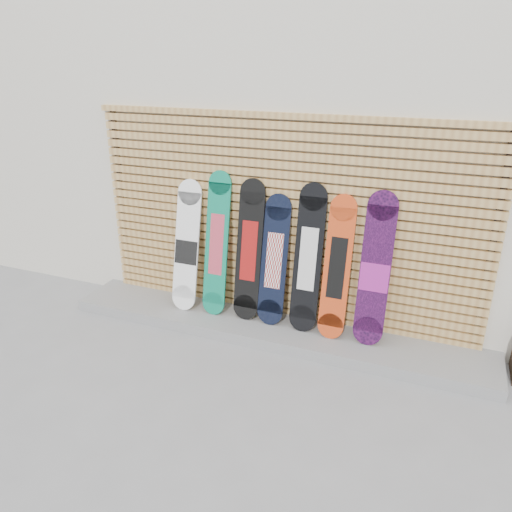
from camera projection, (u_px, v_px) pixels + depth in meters
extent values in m
plane|color=gray|center=(262.00, 370.00, 4.79)|extent=(80.00, 80.00, 0.00)
cube|color=beige|center=(386.00, 132.00, 6.94)|extent=(12.00, 5.00, 3.60)
cube|color=gray|center=(272.00, 328.00, 5.40)|extent=(4.60, 0.70, 0.12)
cube|color=#B3864A|center=(280.00, 310.00, 5.62)|extent=(4.20, 0.05, 0.08)
cube|color=#B3864A|center=(281.00, 303.00, 5.58)|extent=(4.20, 0.05, 0.08)
cube|color=#B3864A|center=(281.00, 295.00, 5.55)|extent=(4.20, 0.05, 0.07)
cube|color=#B3864A|center=(281.00, 287.00, 5.51)|extent=(4.20, 0.05, 0.07)
cube|color=#B3864A|center=(281.00, 279.00, 5.47)|extent=(4.20, 0.05, 0.07)
cube|color=#B3864A|center=(281.00, 271.00, 5.44)|extent=(4.20, 0.05, 0.07)
cube|color=#B3864A|center=(281.00, 263.00, 5.40)|extent=(4.20, 0.05, 0.07)
cube|color=#B3864A|center=(282.00, 254.00, 5.36)|extent=(4.20, 0.05, 0.07)
cube|color=#B3864A|center=(282.00, 246.00, 5.33)|extent=(4.20, 0.05, 0.07)
cube|color=#B3864A|center=(282.00, 238.00, 5.29)|extent=(4.20, 0.05, 0.08)
cube|color=#B3864A|center=(282.00, 229.00, 5.25)|extent=(4.20, 0.05, 0.08)
cube|color=#B3864A|center=(282.00, 220.00, 5.22)|extent=(4.20, 0.05, 0.08)
cube|color=#B3864A|center=(283.00, 211.00, 5.18)|extent=(4.20, 0.05, 0.08)
cube|color=#B3864A|center=(283.00, 202.00, 5.14)|extent=(4.20, 0.05, 0.08)
cube|color=#B3864A|center=(283.00, 193.00, 5.11)|extent=(4.20, 0.05, 0.08)
cube|color=#B3864A|center=(283.00, 184.00, 5.07)|extent=(4.20, 0.05, 0.08)
cube|color=#B3864A|center=(283.00, 174.00, 5.03)|extent=(4.20, 0.05, 0.08)
cube|color=#B3864A|center=(283.00, 165.00, 5.00)|extent=(4.20, 0.05, 0.08)
cube|color=#B3864A|center=(284.00, 155.00, 4.96)|extent=(4.20, 0.05, 0.08)
cube|color=#B3864A|center=(284.00, 145.00, 4.92)|extent=(4.20, 0.05, 0.08)
cube|color=#B3864A|center=(284.00, 135.00, 4.89)|extent=(4.20, 0.05, 0.08)
cube|color=#B3864A|center=(284.00, 125.00, 4.85)|extent=(4.20, 0.05, 0.08)
cube|color=black|center=(123.00, 207.00, 5.96)|extent=(0.06, 0.04, 2.23)
cube|color=black|center=(491.00, 254.00, 4.58)|extent=(0.06, 0.04, 2.23)
cube|color=#B3864A|center=(285.00, 116.00, 4.82)|extent=(4.26, 0.07, 0.06)
cube|color=white|center=(187.00, 246.00, 5.54)|extent=(0.29, 0.29, 1.16)
cylinder|color=white|center=(184.00, 297.00, 5.64)|extent=(0.29, 0.09, 0.29)
cylinder|color=white|center=(190.00, 192.00, 5.44)|extent=(0.29, 0.09, 0.29)
cube|color=black|center=(186.00, 252.00, 5.55)|extent=(0.27, 0.09, 0.26)
cube|color=#0C7A5B|center=(217.00, 244.00, 5.40)|extent=(0.26, 0.28, 1.31)
cylinder|color=#0C7A5B|center=(213.00, 303.00, 5.54)|extent=(0.26, 0.07, 0.26)
cylinder|color=#0C7A5B|center=(220.00, 183.00, 5.27)|extent=(0.26, 0.07, 0.26)
cube|color=#D34A5D|center=(217.00, 244.00, 5.40)|extent=(0.16, 0.15, 0.66)
cube|color=black|center=(249.00, 251.00, 5.30)|extent=(0.28, 0.25, 1.24)
cylinder|color=black|center=(245.00, 307.00, 5.43)|extent=(0.28, 0.07, 0.28)
cylinder|color=black|center=(253.00, 192.00, 5.16)|extent=(0.28, 0.07, 0.28)
cube|color=maroon|center=(249.00, 251.00, 5.30)|extent=(0.18, 0.14, 0.64)
cube|color=black|center=(274.00, 261.00, 5.22)|extent=(0.28, 0.25, 1.11)
cylinder|color=black|center=(270.00, 312.00, 5.33)|extent=(0.28, 0.08, 0.28)
cylinder|color=black|center=(279.00, 207.00, 5.11)|extent=(0.28, 0.08, 0.28)
cube|color=white|center=(274.00, 261.00, 5.22)|extent=(0.17, 0.14, 0.58)
cube|color=black|center=(308.00, 259.00, 5.07)|extent=(0.29, 0.26, 1.25)
cylinder|color=black|center=(302.00, 318.00, 5.20)|extent=(0.29, 0.07, 0.29)
cylinder|color=black|center=(314.00, 197.00, 4.93)|extent=(0.29, 0.07, 0.29)
cube|color=silver|center=(308.00, 259.00, 5.07)|extent=(0.18, 0.15, 0.65)
cube|color=red|center=(337.00, 268.00, 4.96)|extent=(0.27, 0.28, 1.19)
cylinder|color=red|center=(331.00, 326.00, 5.08)|extent=(0.27, 0.08, 0.27)
cylinder|color=red|center=(344.00, 208.00, 4.85)|extent=(0.27, 0.08, 0.27)
cube|color=black|center=(337.00, 268.00, 4.96)|extent=(0.17, 0.16, 0.61)
cube|color=black|center=(375.00, 270.00, 4.83)|extent=(0.29, 0.26, 1.23)
cylinder|color=black|center=(368.00, 331.00, 4.96)|extent=(0.29, 0.08, 0.29)
cylinder|color=black|center=(383.00, 205.00, 4.70)|extent=(0.29, 0.08, 0.29)
cube|color=#A5218E|center=(374.00, 277.00, 4.85)|extent=(0.28, 0.08, 0.28)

